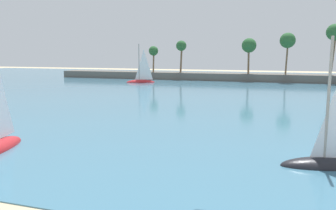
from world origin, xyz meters
The scene contains 4 objects.
sea centered at (0.00, 63.29, 0.03)m, with size 220.00×110.98×0.06m, color teal.
palm_headland centered at (3.65, 78.60, 2.92)m, with size 100.17×6.34×13.41m.
sailboat_near_shore centered at (-23.71, 66.96, 0.89)m, with size 6.57×4.25×9.18m.
sailboat_mid_bay centered at (8.63, 17.52, 0.79)m, with size 5.79×3.06×8.04m.
Camera 1 is at (5.50, -3.53, 6.61)m, focal length 36.38 mm.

